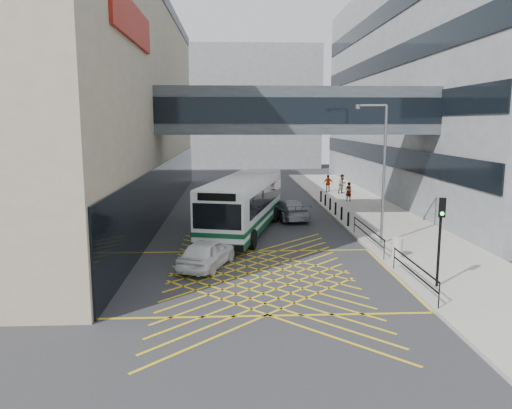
{
  "coord_description": "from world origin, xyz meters",
  "views": [
    {
      "loc": [
        -1.21,
        -21.22,
        6.75
      ],
      "look_at": [
        0.0,
        4.0,
        2.6
      ],
      "focal_mm": 35.0,
      "sensor_mm": 36.0,
      "label": 1
    }
  ],
  "objects": [
    {
      "name": "traffic_light",
      "position": [
        7.07,
        -2.17,
        2.56
      ],
      "size": [
        0.29,
        0.44,
        3.68
      ],
      "rotation": [
        0.0,
        0.0,
        -0.26
      ],
      "color": "black",
      "rests_on": "pavement"
    },
    {
      "name": "ground",
      "position": [
        0.0,
        0.0,
        0.0
      ],
      "size": [
        120.0,
        120.0,
        0.0
      ],
      "primitive_type": "plane",
      "color": "#333335"
    },
    {
      "name": "building_far",
      "position": [
        -2.0,
        60.0,
        9.0
      ],
      "size": [
        28.0,
        16.0,
        18.0
      ],
      "primitive_type": "cube",
      "color": "gray",
      "rests_on": "ground"
    },
    {
      "name": "bollards",
      "position": [
        6.25,
        15.0,
        0.61
      ],
      "size": [
        0.14,
        10.14,
        0.9
      ],
      "color": "black",
      "rests_on": "pavement"
    },
    {
      "name": "bus",
      "position": [
        -0.49,
        9.19,
        1.82
      ],
      "size": [
        5.66,
        12.43,
        3.4
      ],
      "rotation": [
        0.0,
        0.0,
        -0.25
      ],
      "color": "white",
      "rests_on": "ground"
    },
    {
      "name": "box_junction",
      "position": [
        0.0,
        0.0,
        0.0
      ],
      "size": [
        12.0,
        9.0,
        0.01
      ],
      "color": "gold",
      "rests_on": "ground"
    },
    {
      "name": "pedestrian_b",
      "position": [
        9.15,
        24.88,
        1.06
      ],
      "size": [
        1.01,
        0.89,
        1.79
      ],
      "primitive_type": "imported",
      "rotation": [
        0.0,
        0.0,
        0.54
      ],
      "color": "gray",
      "rests_on": "pavement"
    },
    {
      "name": "building_right",
      "position": [
        23.98,
        24.0,
        10.0
      ],
      "size": [
        24.09,
        44.0,
        20.0
      ],
      "color": "gray",
      "rests_on": "ground"
    },
    {
      "name": "pavement",
      "position": [
        9.0,
        15.0,
        0.08
      ],
      "size": [
        6.0,
        54.0,
        0.16
      ],
      "primitive_type": "cube",
      "color": "#A8A39A",
      "rests_on": "ground"
    },
    {
      "name": "car_silver",
      "position": [
        2.82,
        13.21,
        0.74
      ],
      "size": [
        2.76,
        5.04,
        1.49
      ],
      "primitive_type": "imported",
      "rotation": [
        0.0,
        0.0,
        3.3
      ],
      "color": "gray",
      "rests_on": "ground"
    },
    {
      "name": "kerb_railings",
      "position": [
        6.15,
        1.78,
        0.88
      ],
      "size": [
        0.05,
        12.54,
        1.0
      ],
      "color": "black",
      "rests_on": "pavement"
    },
    {
      "name": "car_white",
      "position": [
        -2.42,
        1.58,
        0.71
      ],
      "size": [
        3.21,
        4.81,
        1.42
      ],
      "primitive_type": "imported",
      "rotation": [
        0.0,
        0.0,
        2.8
      ],
      "color": "white",
      "rests_on": "ground"
    },
    {
      "name": "pedestrian_a",
      "position": [
        8.62,
        20.17,
        0.97
      ],
      "size": [
        0.77,
        0.65,
        1.63
      ],
      "primitive_type": "imported",
      "rotation": [
        0.0,
        0.0,
        3.48
      ],
      "color": "gray",
      "rests_on": "pavement"
    },
    {
      "name": "street_lamp",
      "position": [
        6.85,
        5.41,
        4.47
      ],
      "size": [
        1.7,
        0.66,
        7.56
      ],
      "rotation": [
        0.0,
        0.0,
        -0.28
      ],
      "color": "slate",
      "rests_on": "pavement"
    },
    {
      "name": "car_dark",
      "position": [
        -1.76,
        8.28,
        0.78
      ],
      "size": [
        2.3,
        5.12,
        1.56
      ],
      "primitive_type": "imported",
      "rotation": [
        0.0,
        0.0,
        3.21
      ],
      "color": "black",
      "rests_on": "ground"
    },
    {
      "name": "skybridge",
      "position": [
        3.0,
        12.0,
        7.5
      ],
      "size": [
        20.0,
        4.1,
        3.0
      ],
      "color": "#3B4045",
      "rests_on": "ground"
    },
    {
      "name": "pedestrian_c",
      "position": [
        8.02,
        26.1,
        0.98
      ],
      "size": [
        0.99,
        0.52,
        1.63
      ],
      "primitive_type": "imported",
      "rotation": [
        0.0,
        0.0,
        3.2
      ],
      "color": "gray",
      "rests_on": "pavement"
    },
    {
      "name": "litter_bin",
      "position": [
        6.95,
        2.5,
        0.64
      ],
      "size": [
        0.56,
        0.56,
        0.96
      ],
      "primitive_type": "cylinder",
      "color": "#ADA89E",
      "rests_on": "pavement"
    }
  ]
}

